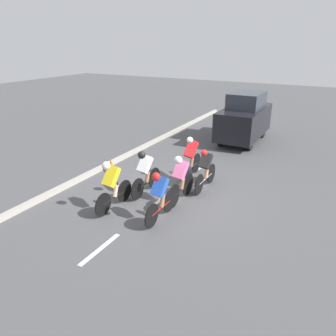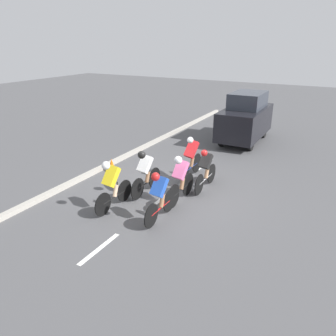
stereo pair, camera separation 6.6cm
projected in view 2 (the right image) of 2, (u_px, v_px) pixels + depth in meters
ground_plane at (171, 191)px, 10.59m from camera, size 60.00×60.00×0.00m
lane_stripe_near at (99, 249)px, 7.67m from camera, size 0.12×1.40×0.01m
lane_stripe_mid at (166, 196)px, 10.28m from camera, size 0.12×1.40×0.01m
lane_stripe_far at (205, 164)px, 12.89m from camera, size 0.12×1.40×0.01m
curb at (87, 175)px, 11.69m from camera, size 0.20×25.90×0.14m
cyclist_black at (206, 168)px, 10.47m from camera, size 0.36×1.71×1.43m
cyclist_red at (191, 156)px, 11.34m from camera, size 0.41×1.73×1.57m
cyclist_yellow at (112, 183)px, 9.17m from camera, size 0.37×1.68×1.55m
cyclist_white at (145, 171)px, 10.10m from camera, size 0.39×1.69×1.51m
cyclist_blue at (159, 194)px, 8.60m from camera, size 0.36×1.63×1.48m
cyclist_pink at (181, 177)px, 9.60m from camera, size 0.38×1.69×1.54m
support_car at (245, 118)px, 15.38m from camera, size 1.70×3.84×2.31m
traffic_cone at (112, 165)px, 12.11m from camera, size 0.36×0.36×0.49m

